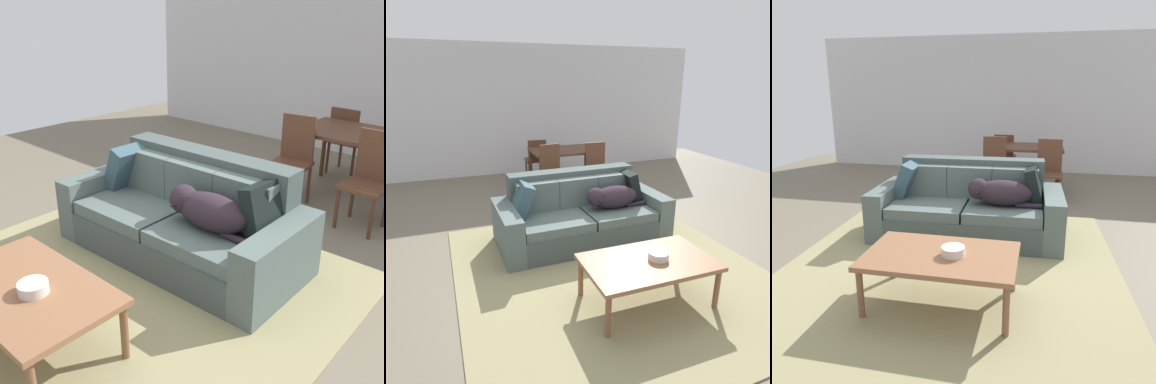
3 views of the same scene
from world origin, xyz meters
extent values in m
plane|color=#716754|center=(0.00, 0.00, 0.00)|extent=(10.00, 10.00, 0.00)
cube|color=#948C60|center=(-0.13, -0.62, 0.01)|extent=(3.26, 3.46, 0.01)
cube|color=#434F4C|center=(-0.13, 0.21, 0.15)|extent=(1.73, 1.02, 0.30)
cube|color=#51605D|center=(-0.55, 0.20, 0.36)|extent=(0.85, 0.95, 0.12)
cube|color=#51605D|center=(0.30, 0.22, 0.36)|extent=(0.85, 0.95, 0.12)
cube|color=#434F4C|center=(-0.14, 0.58, 0.64)|extent=(1.70, 0.29, 0.44)
cube|color=#51605D|center=(-0.66, 0.37, 0.61)|extent=(0.53, 0.17, 0.37)
cube|color=#51605D|center=(-0.13, 0.39, 0.61)|extent=(0.53, 0.17, 0.37)
cube|color=#51605D|center=(0.39, 0.40, 0.61)|extent=(0.53, 0.17, 0.37)
cube|color=#51605D|center=(-1.08, 0.18, 0.28)|extent=(0.24, 0.97, 0.57)
cube|color=#51605D|center=(0.83, 0.24, 0.28)|extent=(0.24, 0.97, 0.57)
ellipsoid|color=#2B2029|center=(0.28, 0.14, 0.56)|extent=(0.64, 0.32, 0.28)
sphere|color=#2B2029|center=(0.01, 0.11, 0.60)|extent=(0.23, 0.23, 0.23)
cone|color=black|center=(0.02, 0.01, 0.59)|extent=(0.11, 0.13, 0.10)
cylinder|color=#2B2029|center=(0.57, 0.09, 0.45)|extent=(0.28, 0.06, 0.05)
cube|color=#35505A|center=(-0.88, 0.31, 0.61)|extent=(0.29, 0.42, 0.44)
cube|color=black|center=(0.62, 0.35, 0.61)|extent=(0.24, 0.43, 0.43)
cube|color=#8F5E3E|center=(-0.05, -1.23, 0.42)|extent=(1.17, 0.71, 0.04)
cylinder|color=brown|center=(-0.59, -0.92, 0.20)|extent=(0.05, 0.05, 0.40)
cylinder|color=brown|center=(0.49, -0.92, 0.20)|extent=(0.05, 0.05, 0.40)
cylinder|color=silver|center=(0.05, -1.24, 0.47)|extent=(0.18, 0.18, 0.07)
cube|color=#543121|center=(0.40, 2.47, 0.72)|extent=(1.24, 0.86, 0.04)
cylinder|color=#472A1C|center=(-0.17, 2.09, 0.35)|extent=(0.05, 0.05, 0.70)
cylinder|color=#472A1C|center=(-0.17, 2.85, 0.35)|extent=(0.05, 0.05, 0.70)
cube|color=#543121|center=(-0.02, 1.77, 0.45)|extent=(0.45, 0.45, 0.04)
cube|color=#543121|center=(-0.05, 1.95, 0.71)|extent=(0.36, 0.08, 0.48)
cylinder|color=#4C2C1E|center=(-0.17, 1.58, 0.22)|extent=(0.04, 0.04, 0.43)
cylinder|color=#4C2C1E|center=(0.17, 1.63, 0.22)|extent=(0.04, 0.04, 0.43)
cylinder|color=#4C2C1E|center=(-0.21, 1.92, 0.22)|extent=(0.04, 0.04, 0.43)
cylinder|color=#4C2C1E|center=(0.12, 1.96, 0.22)|extent=(0.04, 0.04, 0.43)
cube|color=#543121|center=(0.79, 1.77, 0.43)|extent=(0.40, 0.40, 0.04)
cube|color=#543121|center=(0.80, 1.95, 0.69)|extent=(0.36, 0.04, 0.49)
cylinder|color=#4C2C1E|center=(0.62, 1.60, 0.20)|extent=(0.04, 0.04, 0.41)
cylinder|color=#4C2C1E|center=(0.96, 1.60, 0.20)|extent=(0.04, 0.04, 0.41)
cylinder|color=#4C2C1E|center=(0.63, 1.94, 0.20)|extent=(0.04, 0.04, 0.41)
cube|color=#543121|center=(0.00, 3.16, 0.43)|extent=(0.42, 0.42, 0.04)
cube|color=#543121|center=(-0.01, 2.98, 0.65)|extent=(0.36, 0.05, 0.41)
cylinder|color=#4C2C1E|center=(0.18, 3.32, 0.20)|extent=(0.04, 0.04, 0.41)
cylinder|color=#4C2C1E|center=(-0.16, 3.34, 0.20)|extent=(0.04, 0.04, 0.41)
cylinder|color=#4C2C1E|center=(0.16, 2.98, 0.20)|extent=(0.04, 0.04, 0.41)
cylinder|color=#4C2C1E|center=(-0.18, 3.00, 0.20)|extent=(0.04, 0.04, 0.41)
camera|label=1|loc=(2.29, -2.31, 2.03)|focal=43.03mm
camera|label=2|loc=(-1.61, -3.59, 1.99)|focal=32.33mm
camera|label=3|loc=(0.66, -3.73, 1.65)|focal=34.42mm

